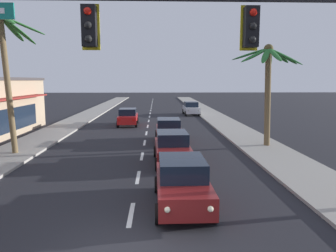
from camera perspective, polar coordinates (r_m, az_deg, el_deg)
sidewalk_right at (r=28.72m, az=11.94°, el=-0.76°), size 3.20×110.00×0.14m
sidewalk_left at (r=29.19m, az=-19.30°, el=-0.91°), size 3.20×110.00×0.14m
lane_markings at (r=28.05m, az=-2.90°, el=-0.95°), size 4.28×88.70×0.01m
traffic_signal_mast at (r=8.00m, az=15.36°, el=12.41°), size 11.29×0.41×7.19m
sedan_lead_at_stop_bar at (r=11.53m, az=2.52°, el=-9.90°), size 1.98×4.46×1.68m
sedan_third_in_queue at (r=17.26m, az=0.76°, el=-3.80°), size 2.04×4.49×1.68m
sedan_fifth_in_queue at (r=23.09m, az=0.12°, el=-0.76°), size 1.95×4.45×1.68m
sedan_oncoming_far at (r=31.88m, az=-7.13°, el=1.64°), size 2.02×4.48×1.68m
sedan_parked_nearest_kerb at (r=41.50m, az=4.13°, el=3.17°), size 2.02×4.48×1.68m
palm_left_second at (r=21.03m, az=-27.19°, el=12.04°), size 4.68×4.78×8.29m
palm_right_second at (r=21.97m, az=17.37°, el=9.06°), size 4.51×4.42×6.72m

